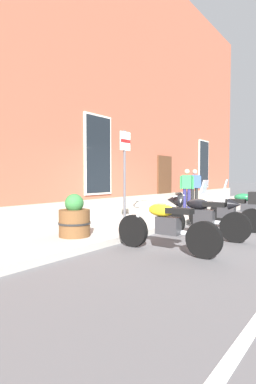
# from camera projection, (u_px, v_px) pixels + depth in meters

# --- Properties ---
(ground_plane) EXTENTS (140.00, 140.00, 0.00)m
(ground_plane) POSITION_uv_depth(u_px,v_px,m) (171.00, 229.00, 8.12)
(ground_plane) COLOR #4C4C4F
(sidewalk) EXTENTS (31.03, 2.65, 0.13)m
(sidewalk) POSITION_uv_depth(u_px,v_px,m) (131.00, 222.00, 8.92)
(sidewalk) COLOR gray
(sidewalk) RESTS_ON ground_plane
(brick_pub_facade) EXTENTS (25.03, 7.68, 9.79)m
(brick_pub_facade) POSITION_uv_depth(u_px,v_px,m) (25.00, 87.00, 11.75)
(brick_pub_facade) COLOR brown
(brick_pub_facade) RESTS_ON ground_plane
(motorcycle_yellow_naked) EXTENTS (0.62, 2.13, 0.97)m
(motorcycle_yellow_naked) POSITION_uv_depth(u_px,v_px,m) (165.00, 226.00, 5.63)
(motorcycle_yellow_naked) COLOR black
(motorcycle_yellow_naked) RESTS_ON ground_plane
(motorcycle_black_sport) EXTENTS (0.62, 2.13, 1.03)m
(motorcycle_black_sport) POSITION_uv_depth(u_px,v_px,m) (198.00, 214.00, 6.87)
(motorcycle_black_sport) COLOR black
(motorcycle_black_sport) RESTS_ON ground_plane
(motorcycle_silver_touring) EXTENTS (0.62, 1.96, 1.31)m
(motorcycle_silver_touring) POSITION_uv_depth(u_px,v_px,m) (229.00, 209.00, 7.93)
(motorcycle_silver_touring) COLOR black
(motorcycle_silver_touring) RESTS_ON ground_plane
(motorcycle_green_touring) EXTENTS (0.84, 2.11, 1.33)m
(motorcycle_green_touring) POSITION_uv_depth(u_px,v_px,m) (251.00, 205.00, 9.15)
(motorcycle_green_touring) COLOR black
(motorcycle_green_touring) RESTS_ON ground_plane
(pedestrian_striped_shirt) EXTENTS (0.30, 0.57, 1.60)m
(pedestrian_striped_shirt) POSITION_uv_depth(u_px,v_px,m) (187.00, 186.00, 12.47)
(pedestrian_striped_shirt) COLOR #1E1E4C
(pedestrian_striped_shirt) RESTS_ON sidewalk
(pedestrian_blue_top) EXTENTS (0.46, 0.43, 1.60)m
(pedestrian_blue_top) POSITION_uv_depth(u_px,v_px,m) (195.00, 186.00, 13.13)
(pedestrian_blue_top) COLOR black
(pedestrian_blue_top) RESTS_ON sidewalk
(parking_sign) EXTENTS (0.36, 0.07, 2.36)m
(parking_sign) POSITION_uv_depth(u_px,v_px,m) (125.00, 166.00, 7.22)
(parking_sign) COLOR #4C4C51
(parking_sign) RESTS_ON sidewalk
(barrel_planter) EXTENTS (0.69, 0.69, 0.91)m
(barrel_planter) POSITION_uv_depth(u_px,v_px,m) (74.00, 219.00, 6.44)
(barrel_planter) COLOR brown
(barrel_planter) RESTS_ON sidewalk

